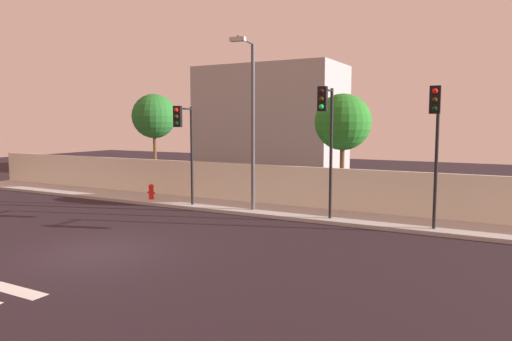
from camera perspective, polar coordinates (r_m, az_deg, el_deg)
ground_plane at (r=15.25m, az=-18.83°, el=-9.34°), size 80.00×80.00×0.00m
sidewalk at (r=21.50m, az=-2.58°, el=-4.46°), size 36.00×2.40×0.15m
perimeter_wall at (r=22.46m, az=-0.90°, el=-1.50°), size 36.00×0.18×1.80m
traffic_light_left at (r=20.98m, az=-8.70°, el=4.45°), size 0.52×1.61×4.47m
traffic_light_center at (r=16.95m, az=20.94°, el=4.90°), size 0.35×1.56×4.94m
traffic_light_right at (r=17.98m, az=8.55°, el=5.50°), size 0.34×1.37×5.07m
street_lamp_curbside at (r=19.95m, az=-0.62°, el=7.04°), size 0.68×1.98×7.11m
fire_hydrant at (r=23.74m, az=-12.58°, el=-2.44°), size 0.44×0.26×0.76m
roadside_tree_leftmost at (r=27.54m, az=-12.23°, el=6.41°), size 2.51×2.51×5.54m
roadside_tree_midleft at (r=22.01m, az=10.47°, el=5.75°), size 2.59×2.59×5.24m
low_building_distant at (r=37.38m, az=1.79°, el=6.16°), size 11.12×6.00×8.29m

